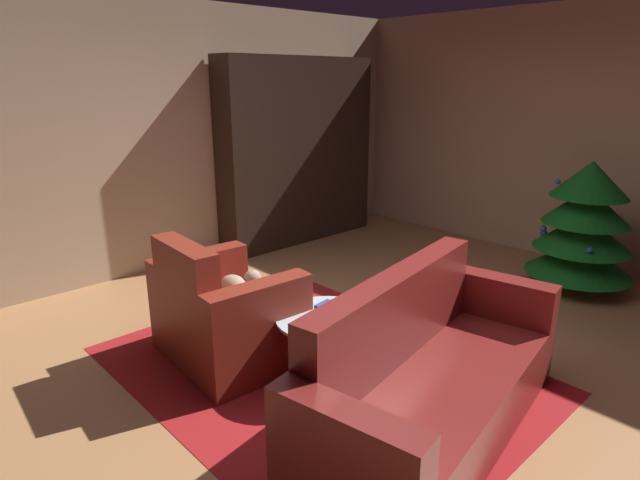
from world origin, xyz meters
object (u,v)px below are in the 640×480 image
object	(u,v)px
armchair_red	(224,317)
couch_red	(429,383)
bookshelf_unit	(308,153)
book_stack_on_table	(331,313)
bottle_on_table	(357,306)
decorated_tree	(584,226)
coffee_table	(328,323)

from	to	relation	value
armchair_red	couch_red	world-z (taller)	armchair_red
bookshelf_unit	book_stack_on_table	bearing A→B (deg)	-39.51
bottle_on_table	decorated_tree	bearing A→B (deg)	82.56
decorated_tree	couch_red	bearing A→B (deg)	-84.00
armchair_red	couch_red	bearing A→B (deg)	14.84
book_stack_on_table	decorated_tree	xyz separation A→B (m)	(0.45, 2.91, 0.12)
bookshelf_unit	decorated_tree	xyz separation A→B (m)	(3.05, 0.76, -0.46)
coffee_table	book_stack_on_table	bearing A→B (deg)	-29.52
book_stack_on_table	couch_red	bearing A→B (deg)	4.37
couch_red	decorated_tree	world-z (taller)	decorated_tree
bottle_on_table	armchair_red	bearing A→B (deg)	-149.27
bookshelf_unit	bottle_on_table	world-z (taller)	bookshelf_unit
armchair_red	book_stack_on_table	world-z (taller)	armchair_red
armchair_red	coffee_table	distance (m)	0.78
book_stack_on_table	bottle_on_table	size ratio (longest dim) A/B	1.01
book_stack_on_table	decorated_tree	size ratio (longest dim) A/B	0.18
couch_red	decorated_tree	distance (m)	2.88
bookshelf_unit	decorated_tree	world-z (taller)	bookshelf_unit
coffee_table	book_stack_on_table	xyz separation A→B (m)	(0.06, -0.04, 0.10)
bottle_on_table	decorated_tree	distance (m)	2.77
armchair_red	book_stack_on_table	size ratio (longest dim) A/B	4.69
armchair_red	bookshelf_unit	bearing A→B (deg)	126.82
bookshelf_unit	armchair_red	world-z (taller)	bookshelf_unit
bookshelf_unit	couch_red	distance (m)	4.03
bottle_on_table	book_stack_on_table	bearing A→B (deg)	-118.86
bookshelf_unit	decorated_tree	size ratio (longest dim) A/B	1.78
bookshelf_unit	coffee_table	xyz separation A→B (m)	(2.54, -2.11, -0.68)
book_stack_on_table	bottle_on_table	xyz separation A→B (m)	(0.09, 0.16, 0.03)
bottle_on_table	decorated_tree	xyz separation A→B (m)	(0.36, 2.75, 0.09)
couch_red	coffee_table	world-z (taller)	couch_red
bookshelf_unit	couch_red	size ratio (longest dim) A/B	1.04
book_stack_on_table	decorated_tree	bearing A→B (deg)	81.29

